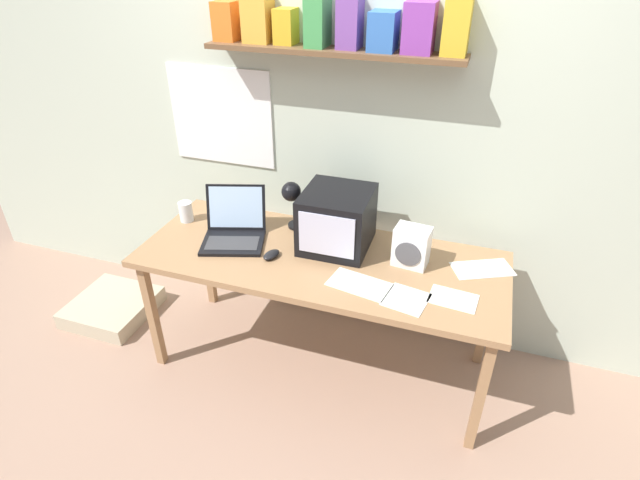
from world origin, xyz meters
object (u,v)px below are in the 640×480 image
at_px(loose_paper_near_laptop, 359,284).
at_px(juice_glass, 186,212).
at_px(space_heater, 411,246).
at_px(printed_handout, 453,299).
at_px(computer_mouse, 271,255).
at_px(corner_desk, 320,266).
at_px(floor_cushion, 112,307).
at_px(loose_paper_near_monitor, 406,299).
at_px(open_notebook, 482,269).
at_px(crt_monitor, 337,220).
at_px(laptop, 234,227).
at_px(desk_lamp, 292,197).

bearing_deg(loose_paper_near_laptop, juice_glass, 165.79).
bearing_deg(space_heater, printed_handout, -36.62).
relative_size(computer_mouse, printed_handout, 0.52).
distance_m(corner_desk, computer_mouse, 0.26).
relative_size(space_heater, floor_cushion, 0.42).
distance_m(loose_paper_near_monitor, floor_cushion, 2.03).
height_order(open_notebook, loose_paper_near_monitor, same).
xyz_separation_m(open_notebook, floor_cushion, (-2.22, -0.19, -0.68)).
bearing_deg(printed_handout, crt_monitor, 156.89).
height_order(crt_monitor, loose_paper_near_laptop, crt_monitor).
height_order(space_heater, loose_paper_near_monitor, space_heater).
height_order(computer_mouse, open_notebook, computer_mouse).
relative_size(open_notebook, loose_paper_near_laptop, 1.04).
distance_m(computer_mouse, loose_paper_near_laptop, 0.49).
relative_size(corner_desk, loose_paper_near_laptop, 5.96).
distance_m(laptop, loose_paper_near_laptop, 0.78).
relative_size(juice_glass, loose_paper_near_monitor, 0.53).
distance_m(juice_glass, computer_mouse, 0.64).
distance_m(open_notebook, loose_paper_near_laptop, 0.63).
relative_size(corner_desk, space_heater, 9.21).
bearing_deg(printed_handout, corner_desk, 168.81).
relative_size(space_heater, loose_paper_near_laptop, 0.65).
relative_size(juice_glass, printed_handout, 0.51).
relative_size(laptop, loose_paper_near_laptop, 1.30).
bearing_deg(space_heater, corner_desk, -162.97).
bearing_deg(open_notebook, printed_handout, -111.27).
xyz_separation_m(juice_glass, floor_cushion, (-0.58, -0.15, -0.73)).
relative_size(open_notebook, printed_handout, 1.45).
height_order(computer_mouse, floor_cushion, computer_mouse).
bearing_deg(desk_lamp, space_heater, -3.02).
relative_size(desk_lamp, loose_paper_near_monitor, 1.38).
bearing_deg(crt_monitor, loose_paper_near_monitor, -39.05).
bearing_deg(loose_paper_near_monitor, crt_monitor, 141.73).
bearing_deg(open_notebook, laptop, -174.73).
relative_size(computer_mouse, open_notebook, 0.36).
bearing_deg(loose_paper_near_monitor, open_notebook, 49.05).
distance_m(space_heater, printed_handout, 0.34).
bearing_deg(desk_lamp, juice_glass, -164.80).
distance_m(computer_mouse, floor_cushion, 1.38).
xyz_separation_m(desk_lamp, loose_paper_near_monitor, (0.71, -0.41, -0.21)).
xyz_separation_m(printed_handout, floor_cushion, (-2.11, 0.10, -0.68)).
distance_m(open_notebook, printed_handout, 0.31).
height_order(crt_monitor, desk_lamp, crt_monitor).
height_order(laptop, computer_mouse, laptop).
bearing_deg(laptop, space_heater, -14.48).
xyz_separation_m(desk_lamp, space_heater, (0.67, -0.12, -0.11)).
relative_size(crt_monitor, laptop, 0.91).
bearing_deg(printed_handout, desk_lamp, 159.61).
xyz_separation_m(desk_lamp, computer_mouse, (-0.01, -0.29, -0.19)).
relative_size(corner_desk, computer_mouse, 15.89).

